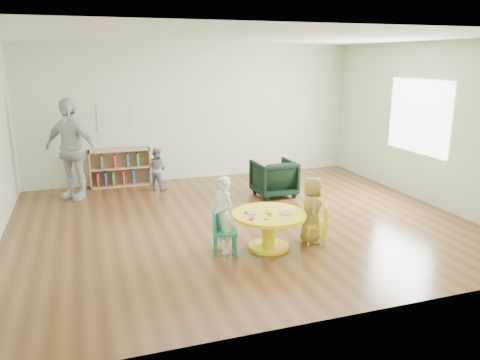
{
  "coord_description": "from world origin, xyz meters",
  "views": [
    {
      "loc": [
        -2.24,
        -6.65,
        2.51
      ],
      "look_at": [
        -0.1,
        -0.3,
        0.77
      ],
      "focal_mm": 35.0,
      "sensor_mm": 36.0,
      "label": 1
    }
  ],
  "objects_px": {
    "kid_chair_right": "(319,223)",
    "bookshelf": "(120,168)",
    "armchair": "(274,178)",
    "adult_caretaker": "(71,149)",
    "child_left": "(223,215)",
    "toddler": "(157,169)",
    "child_right": "(312,210)",
    "activity_table": "(269,224)",
    "kid_chair_left": "(222,230)"
  },
  "relations": [
    {
      "from": "kid_chair_left",
      "to": "child_left",
      "type": "relative_size",
      "value": 0.57
    },
    {
      "from": "bookshelf",
      "to": "toddler",
      "type": "distance_m",
      "value": 0.87
    },
    {
      "from": "bookshelf",
      "to": "toddler",
      "type": "xyz_separation_m",
      "value": [
        0.67,
        -0.55,
        0.05
      ]
    },
    {
      "from": "kid_chair_left",
      "to": "bookshelf",
      "type": "bearing_deg",
      "value": -154.55
    },
    {
      "from": "activity_table",
      "to": "child_left",
      "type": "xyz_separation_m",
      "value": [
        -0.63,
        0.08,
        0.17
      ]
    },
    {
      "from": "bookshelf",
      "to": "armchair",
      "type": "distance_m",
      "value": 3.16
    },
    {
      "from": "kid_chair_left",
      "to": "kid_chair_right",
      "type": "bearing_deg",
      "value": 97.65
    },
    {
      "from": "activity_table",
      "to": "child_left",
      "type": "bearing_deg",
      "value": 173.05
    },
    {
      "from": "kid_chair_left",
      "to": "adult_caretaker",
      "type": "bearing_deg",
      "value": -139.22
    },
    {
      "from": "kid_chair_left",
      "to": "toddler",
      "type": "relative_size",
      "value": 0.7
    },
    {
      "from": "child_left",
      "to": "adult_caretaker",
      "type": "xyz_separation_m",
      "value": [
        -1.9,
        3.28,
        0.4
      ]
    },
    {
      "from": "kid_chair_right",
      "to": "adult_caretaker",
      "type": "distance_m",
      "value": 4.76
    },
    {
      "from": "child_left",
      "to": "armchair",
      "type": "bearing_deg",
      "value": 125.88
    },
    {
      "from": "kid_chair_right",
      "to": "bookshelf",
      "type": "xyz_separation_m",
      "value": [
        -2.39,
        4.03,
        0.08
      ]
    },
    {
      "from": "toddler",
      "to": "adult_caretaker",
      "type": "height_order",
      "value": "adult_caretaker"
    },
    {
      "from": "child_right",
      "to": "toddler",
      "type": "bearing_deg",
      "value": 44.62
    },
    {
      "from": "kid_chair_right",
      "to": "adult_caretaker",
      "type": "height_order",
      "value": "adult_caretaker"
    },
    {
      "from": "kid_chair_left",
      "to": "kid_chair_right",
      "type": "relative_size",
      "value": 1.1
    },
    {
      "from": "armchair",
      "to": "toddler",
      "type": "xyz_separation_m",
      "value": [
        -2.01,
        1.12,
        0.08
      ]
    },
    {
      "from": "activity_table",
      "to": "kid_chair_left",
      "type": "distance_m",
      "value": 0.66
    },
    {
      "from": "kid_chair_left",
      "to": "adult_caretaker",
      "type": "distance_m",
      "value": 3.85
    },
    {
      "from": "activity_table",
      "to": "adult_caretaker",
      "type": "height_order",
      "value": "adult_caretaker"
    },
    {
      "from": "armchair",
      "to": "child_left",
      "type": "bearing_deg",
      "value": 51.39
    },
    {
      "from": "kid_chair_left",
      "to": "child_right",
      "type": "bearing_deg",
      "value": 100.29
    },
    {
      "from": "kid_chair_right",
      "to": "child_right",
      "type": "relative_size",
      "value": 0.57
    },
    {
      "from": "adult_caretaker",
      "to": "child_right",
      "type": "bearing_deg",
      "value": -8.73
    },
    {
      "from": "activity_table",
      "to": "armchair",
      "type": "xyz_separation_m",
      "value": [
        1.04,
        2.32,
        -0.01
      ]
    },
    {
      "from": "activity_table",
      "to": "child_right",
      "type": "height_order",
      "value": "child_right"
    },
    {
      "from": "adult_caretaker",
      "to": "activity_table",
      "type": "bearing_deg",
      "value": -15.36
    },
    {
      "from": "armchair",
      "to": "adult_caretaker",
      "type": "height_order",
      "value": "adult_caretaker"
    },
    {
      "from": "child_left",
      "to": "toddler",
      "type": "distance_m",
      "value": 3.38
    },
    {
      "from": "activity_table",
      "to": "kid_chair_right",
      "type": "relative_size",
      "value": 1.87
    },
    {
      "from": "child_right",
      "to": "activity_table",
      "type": "bearing_deg",
      "value": 111.26
    },
    {
      "from": "kid_chair_right",
      "to": "armchair",
      "type": "height_order",
      "value": "armchair"
    },
    {
      "from": "kid_chair_left",
      "to": "adult_caretaker",
      "type": "xyz_separation_m",
      "value": [
        -1.87,
        3.31,
        0.6
      ]
    },
    {
      "from": "kid_chair_left",
      "to": "kid_chair_right",
      "type": "height_order",
      "value": "kid_chair_left"
    },
    {
      "from": "armchair",
      "to": "toddler",
      "type": "height_order",
      "value": "toddler"
    },
    {
      "from": "child_left",
      "to": "toddler",
      "type": "height_order",
      "value": "child_left"
    },
    {
      "from": "activity_table",
      "to": "bookshelf",
      "type": "distance_m",
      "value": 4.31
    },
    {
      "from": "bookshelf",
      "to": "child_left",
      "type": "distance_m",
      "value": 4.04
    },
    {
      "from": "kid_chair_left",
      "to": "bookshelf",
      "type": "height_order",
      "value": "bookshelf"
    },
    {
      "from": "child_right",
      "to": "adult_caretaker",
      "type": "xyz_separation_m",
      "value": [
        -3.17,
        3.34,
        0.45
      ]
    },
    {
      "from": "activity_table",
      "to": "kid_chair_right",
      "type": "distance_m",
      "value": 0.74
    },
    {
      "from": "child_left",
      "to": "toddler",
      "type": "relative_size",
      "value": 1.24
    },
    {
      "from": "bookshelf",
      "to": "adult_caretaker",
      "type": "relative_size",
      "value": 0.65
    },
    {
      "from": "toddler",
      "to": "kid_chair_right",
      "type": "bearing_deg",
      "value": 159.59
    },
    {
      "from": "activity_table",
      "to": "armchair",
      "type": "bearing_deg",
      "value": 65.9
    },
    {
      "from": "toddler",
      "to": "child_right",
      "type": "bearing_deg",
      "value": 158.77
    },
    {
      "from": "child_left",
      "to": "child_right",
      "type": "distance_m",
      "value": 1.28
    },
    {
      "from": "child_left",
      "to": "child_right",
      "type": "height_order",
      "value": "child_left"
    }
  ]
}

